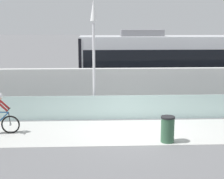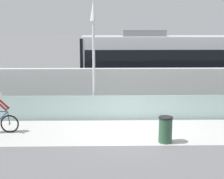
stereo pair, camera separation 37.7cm
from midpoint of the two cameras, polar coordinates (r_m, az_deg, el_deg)
ground_plane at (r=13.99m, az=2.96°, el=-6.86°), size 200.00×200.00×0.00m
bike_path_deck at (r=13.99m, az=2.96°, el=-6.84°), size 32.00×3.20×0.01m
glass_parapet at (r=15.62m, az=2.33°, el=-2.90°), size 32.00×0.05×1.07m
concrete_barrier_wall at (r=17.26m, az=1.83°, el=0.10°), size 32.00×0.36×2.04m
tram_rail_near at (r=19.90m, az=1.27°, el=-1.41°), size 32.00×0.08×0.01m
tram_rail_far at (r=21.30m, az=1.01°, el=-0.58°), size 32.00×0.08×0.01m
tram at (r=20.71m, az=9.67°, el=4.23°), size 11.06×2.54×3.81m
lamp_post_antenna at (r=15.43m, az=-3.69°, el=7.29°), size 0.28×0.28×5.20m
trash_bin at (r=12.81m, az=8.16°, el=-6.40°), size 0.51×0.51×0.96m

